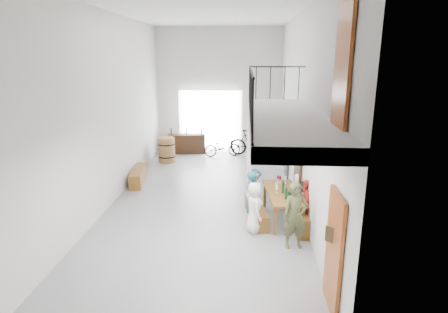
# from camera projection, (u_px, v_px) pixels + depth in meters

# --- Properties ---
(floor) EXTENTS (12.00, 12.00, 0.00)m
(floor) POSITION_uv_depth(u_px,v_px,m) (206.00, 200.00, 11.46)
(floor) COLOR gray
(floor) RESTS_ON ground
(room_walls) EXTENTS (12.00, 12.00, 12.00)m
(room_walls) POSITION_uv_depth(u_px,v_px,m) (204.00, 82.00, 10.54)
(room_walls) COLOR silver
(room_walls) RESTS_ON ground
(gateway_portal) EXTENTS (2.80, 0.08, 2.80)m
(gateway_portal) POSITION_uv_depth(u_px,v_px,m) (210.00, 122.00, 16.85)
(gateway_portal) COLOR white
(gateway_portal) RESTS_ON ground
(right_wall_decor) EXTENTS (0.07, 8.28, 5.07)m
(right_wall_decor) POSITION_uv_depth(u_px,v_px,m) (308.00, 163.00, 9.06)
(right_wall_decor) COLOR #913E16
(right_wall_decor) RESTS_ON ground
(balcony) EXTENTS (1.52, 5.62, 4.00)m
(balcony) POSITION_uv_depth(u_px,v_px,m) (285.00, 122.00, 7.57)
(balcony) COLOR silver
(balcony) RESTS_ON ground
(tasting_table) EXTENTS (1.01, 2.10, 0.79)m
(tasting_table) POSITION_uv_depth(u_px,v_px,m) (283.00, 195.00, 9.89)
(tasting_table) COLOR brown
(tasting_table) RESTS_ON ground
(bench_inner) EXTENTS (0.61, 1.83, 0.42)m
(bench_inner) POSITION_uv_depth(u_px,v_px,m) (256.00, 212.00, 10.05)
(bench_inner) COLOR brown
(bench_inner) RESTS_ON ground
(bench_wall) EXTENTS (0.34, 2.23, 0.51)m
(bench_wall) POSITION_uv_depth(u_px,v_px,m) (297.00, 212.00, 9.90)
(bench_wall) COLOR brown
(bench_wall) RESTS_ON ground
(tableware) EXTENTS (0.39, 1.34, 0.35)m
(tableware) POSITION_uv_depth(u_px,v_px,m) (283.00, 186.00, 9.88)
(tableware) COLOR black
(tableware) RESTS_ON tasting_table
(side_bench) EXTENTS (0.60, 1.78, 0.49)m
(side_bench) POSITION_uv_depth(u_px,v_px,m) (138.00, 176.00, 12.97)
(side_bench) COLOR brown
(side_bench) RESTS_ON ground
(oak_barrel) EXTENTS (0.70, 0.70, 1.03)m
(oak_barrel) POSITION_uv_depth(u_px,v_px,m) (167.00, 150.00, 15.42)
(oak_barrel) COLOR olive
(oak_barrel) RESTS_ON ground
(serving_counter) EXTENTS (1.69, 0.65, 0.87)m
(serving_counter) POSITION_uv_depth(u_px,v_px,m) (187.00, 144.00, 16.87)
(serving_counter) COLOR #3B2413
(serving_counter) RESTS_ON ground
(counter_bottles) EXTENTS (1.40, 0.18, 0.28)m
(counter_bottles) POSITION_uv_depth(u_px,v_px,m) (186.00, 131.00, 16.70)
(counter_bottles) COLOR black
(counter_bottles) RESTS_ON serving_counter
(guest_left_a) EXTENTS (0.55, 0.71, 1.29)m
(guest_left_a) POSITION_uv_depth(u_px,v_px,m) (254.00, 207.00, 9.21)
(guest_left_a) COLOR white
(guest_left_a) RESTS_ON ground
(guest_left_b) EXTENTS (0.48, 0.58, 1.37)m
(guest_left_b) POSITION_uv_depth(u_px,v_px,m) (253.00, 196.00, 9.83)
(guest_left_b) COLOR #225D71
(guest_left_b) RESTS_ON ground
(guest_left_c) EXTENTS (0.49, 0.60, 1.18)m
(guest_left_c) POSITION_uv_depth(u_px,v_px,m) (254.00, 193.00, 10.38)
(guest_left_c) COLOR white
(guest_left_c) RESTS_ON ground
(guest_left_d) EXTENTS (0.65, 0.82, 1.11)m
(guest_left_d) POSITION_uv_depth(u_px,v_px,m) (255.00, 187.00, 10.89)
(guest_left_d) COLOR #225D71
(guest_left_d) RESTS_ON ground
(guest_right_a) EXTENTS (0.40, 0.80, 1.31)m
(guest_right_a) POSITION_uv_depth(u_px,v_px,m) (306.00, 205.00, 9.35)
(guest_right_a) COLOR #AA261D
(guest_right_a) RESTS_ON ground
(guest_right_b) EXTENTS (0.65, 1.06, 1.09)m
(guest_right_b) POSITION_uv_depth(u_px,v_px,m) (305.00, 200.00, 9.96)
(guest_right_b) COLOR black
(guest_right_b) RESTS_ON ground
(guest_right_c) EXTENTS (0.50, 0.61, 1.08)m
(guest_right_c) POSITION_uv_depth(u_px,v_px,m) (298.00, 192.00, 10.54)
(guest_right_c) COLOR white
(guest_right_c) RESTS_ON ground
(host_standing) EXTENTS (0.61, 0.45, 1.55)m
(host_standing) POSITION_uv_depth(u_px,v_px,m) (295.00, 216.00, 8.42)
(host_standing) COLOR #424828
(host_standing) RESTS_ON ground
(potted_plant) EXTENTS (0.48, 0.44, 0.43)m
(potted_plant) POSITION_uv_depth(u_px,v_px,m) (285.00, 191.00, 11.57)
(potted_plant) COLOR #16541C
(potted_plant) RESTS_ON ground
(bicycle_near) EXTENTS (1.68, 0.93, 0.84)m
(bicycle_near) POSITION_uv_depth(u_px,v_px,m) (222.00, 147.00, 16.34)
(bicycle_near) COLOR black
(bicycle_near) RESTS_ON ground
(bicycle_far) EXTENTS (1.97, 0.94, 1.14)m
(bicycle_far) POSITION_uv_depth(u_px,v_px,m) (251.00, 143.00, 16.38)
(bicycle_far) COLOR black
(bicycle_far) RESTS_ON ground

